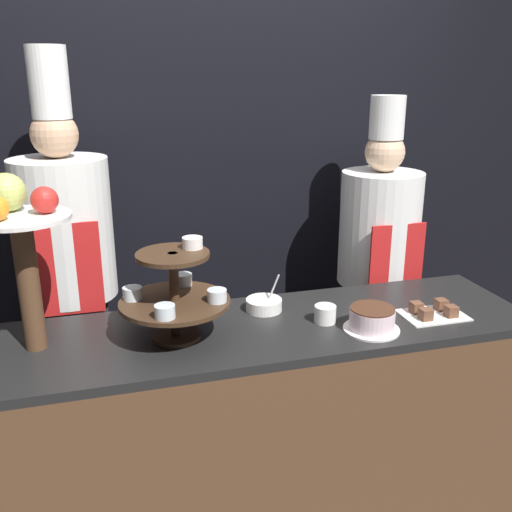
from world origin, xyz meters
The scene contains 10 objects.
wall_back centered at (0.00, 1.22, 1.40)m, with size 10.00×0.06×2.80m.
buffet_counter centered at (0.00, 0.30, 0.45)m, with size 2.14×0.59×0.89m.
tiered_stand centered at (-0.33, 0.28, 1.07)m, with size 0.40×0.40×0.37m.
fruit_pedestal centered at (-0.83, 0.36, 1.32)m, with size 0.33×0.33×0.61m.
cake_round centered at (0.38, 0.15, 0.94)m, with size 0.21×0.21×0.09m.
cup_white centered at (0.24, 0.26, 0.93)m, with size 0.08×0.08×0.07m.
cake_square_tray centered at (0.68, 0.20, 0.91)m, with size 0.25×0.18×0.05m.
serving_bowl_far centered at (0.04, 0.44, 0.92)m, with size 0.15×0.15×0.15m.
chef_left centered at (-0.72, 0.84, 1.02)m, with size 0.40×0.40×1.92m.
chef_center_left centered at (0.76, 0.84, 0.93)m, with size 0.40×0.40×1.72m.
Camera 1 is at (-0.57, -1.62, 1.83)m, focal length 40.00 mm.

